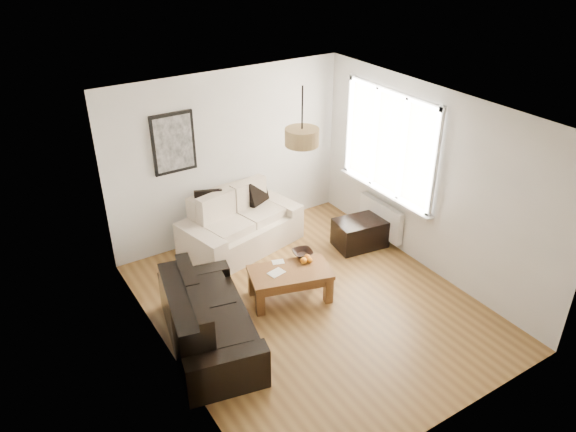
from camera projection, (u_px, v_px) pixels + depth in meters
floor at (313, 305)px, 7.18m from camera, size 4.50×4.50×0.00m
ceiling at (318, 113)px, 5.93m from camera, size 3.80×4.50×0.00m
wall_back at (229, 156)px, 8.22m from camera, size 3.80×0.04×2.60m
wall_front at (459, 322)px, 4.89m from camera, size 3.80×0.04×2.60m
wall_left at (164, 266)px, 5.66m from camera, size 0.04×4.50×2.60m
wall_right at (430, 182)px, 7.45m from camera, size 0.04×4.50×2.60m
window_bay at (390, 143)px, 7.87m from camera, size 0.14×1.90×1.60m
radiator at (381, 218)px, 8.44m from camera, size 0.10×0.90×0.52m
poster at (173, 143)px, 7.60m from camera, size 0.62×0.04×0.87m
pendant_shade at (302, 137)px, 6.33m from camera, size 0.40×0.40×0.20m
loveseat_cream at (241, 221)px, 8.24m from camera, size 1.92×1.32×0.87m
sofa_leather at (209, 316)px, 6.36m from camera, size 1.26×1.98×0.79m
coffee_table at (290, 284)px, 7.22m from camera, size 1.17×0.84×0.43m
ottoman at (360, 233)px, 8.37m from camera, size 0.83×0.60×0.44m
cushion_left at (209, 204)px, 8.06m from camera, size 0.43×0.27×0.41m
cushion_right at (257, 191)px, 8.44m from camera, size 0.40×0.27×0.39m
fruit_bowl at (303, 253)px, 7.43m from camera, size 0.32×0.32×0.07m
orange_a at (310, 260)px, 7.26m from camera, size 0.08×0.08×0.08m
orange_b at (307, 258)px, 7.31m from camera, size 0.10×0.10×0.09m
orange_c at (304, 261)px, 7.25m from camera, size 0.10×0.10×0.09m
papers at (276, 273)px, 7.07m from camera, size 0.24×0.19×0.01m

